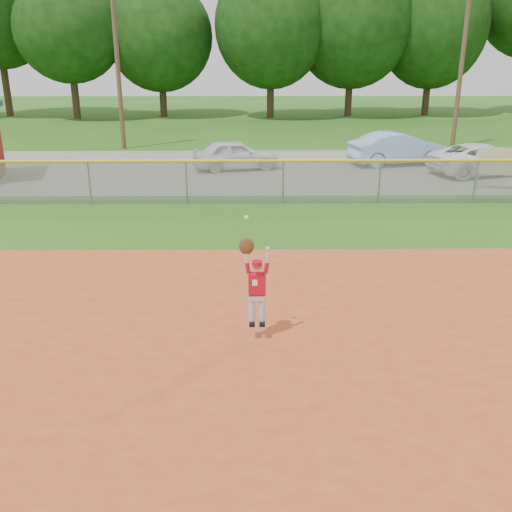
{
  "coord_description": "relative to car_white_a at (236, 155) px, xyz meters",
  "views": [
    {
      "loc": [
        -1.17,
        -9.34,
        5.04
      ],
      "look_at": [
        -1.04,
        1.55,
        1.1
      ],
      "focal_mm": 40.0,
      "sensor_mm": 36.0,
      "label": 1
    }
  ],
  "objects": [
    {
      "name": "outfield_fence",
      "position": [
        1.77,
        -5.97,
        0.2
      ],
      "size": [
        40.06,
        0.1,
        1.55
      ],
      "color": "gray",
      "rests_on": "ground"
    },
    {
      "name": "sponsor_sign",
      "position": [
        10.13,
        -4.15,
        0.39
      ],
      "size": [
        1.76,
        0.6,
        1.63
      ],
      "color": "gray",
      "rests_on": "ground"
    },
    {
      "name": "ballplayer",
      "position": [
        0.7,
        -15.92,
        0.46
      ],
      "size": [
        0.55,
        0.23,
        2.07
      ],
      "color": "silver",
      "rests_on": "ground"
    },
    {
      "name": "tree_line",
      "position": [
        2.73,
        21.93,
        6.85
      ],
      "size": [
        62.37,
        13.0,
        14.43
      ],
      "color": "#422D1C",
      "rests_on": "ground"
    },
    {
      "name": "car_white_b",
      "position": [
        10.58,
        -1.16,
        -0.0
      ],
      "size": [
        5.08,
        3.39,
        1.3
      ],
      "primitive_type": "imported",
      "rotation": [
        0.0,
        0.0,
        1.86
      ],
      "color": "white",
      "rests_on": "parking_strip"
    },
    {
      "name": "car_blue",
      "position": [
        7.5,
        1.06,
        0.09
      ],
      "size": [
        4.73,
        2.52,
        1.48
      ],
      "primitive_type": "imported",
      "rotation": [
        0.0,
        0.0,
        1.79
      ],
      "color": "#8DB3D3",
      "rests_on": "parking_strip"
    },
    {
      "name": "ground",
      "position": [
        1.77,
        -15.97,
        -0.68
      ],
      "size": [
        120.0,
        120.0,
        0.0
      ],
      "primitive_type": "plane",
      "color": "#275914",
      "rests_on": "ground"
    },
    {
      "name": "power_lines",
      "position": [
        2.77,
        6.03,
        4.0
      ],
      "size": [
        19.4,
        0.24,
        9.0
      ],
      "color": "#4C3823",
      "rests_on": "ground"
    },
    {
      "name": "car_white_a",
      "position": [
        0.0,
        0.0,
        0.0
      ],
      "size": [
        4.06,
        2.34,
        1.3
      ],
      "primitive_type": "imported",
      "rotation": [
        0.0,
        0.0,
        1.79
      ],
      "color": "silver",
      "rests_on": "parking_strip"
    },
    {
      "name": "clay_infield",
      "position": [
        1.77,
        -18.97,
        -0.66
      ],
      "size": [
        24.0,
        16.0,
        0.04
      ],
      "primitive_type": "cube",
      "color": "#AE451F",
      "rests_on": "ground"
    },
    {
      "name": "parking_strip",
      "position": [
        1.77,
        0.03,
        -0.67
      ],
      "size": [
        44.0,
        10.0,
        0.03
      ],
      "primitive_type": "cube",
      "color": "slate",
      "rests_on": "ground"
    }
  ]
}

